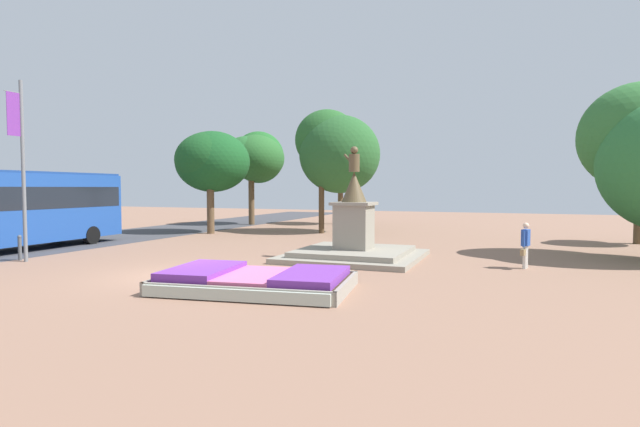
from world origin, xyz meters
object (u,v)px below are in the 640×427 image
pedestrian_with_handbag (525,243)px  banner_pole (22,165)px  flower_planter (254,281)px  statue_monument (354,240)px  kerb_bollard_mid_b (20,247)px  city_bus (3,206)px

pedestrian_with_handbag → banner_pole: bearing=-163.8°
flower_planter → statue_monument: (0.74, 6.79, 0.50)m
banner_pole → kerb_bollard_mid_b: 3.19m
pedestrian_with_handbag → kerb_bollard_mid_b: 18.89m
city_bus → pedestrian_with_handbag: city_bus is taller
flower_planter → banner_pole: (-10.70, 1.46, 3.42)m
banner_pole → pedestrian_with_handbag: (17.73, 5.16, -2.77)m
flower_planter → pedestrian_with_handbag: bearing=43.3°
flower_planter → statue_monument: statue_monument is taller
flower_planter → statue_monument: bearing=83.8°
banner_pole → kerb_bollard_mid_b: (-0.49, 0.17, -3.15)m
statue_monument → kerb_bollard_mid_b: size_ratio=5.20×
flower_planter → kerb_bollard_mid_b: kerb_bollard_mid_b is taller
statue_monument → banner_pole: bearing=-155.0°
flower_planter → statue_monument: 6.84m
statue_monument → pedestrian_with_handbag: 6.29m
banner_pole → flower_planter: bearing=-7.7°
flower_planter → banner_pole: banner_pole is taller
statue_monument → pedestrian_with_handbag: statue_monument is taller
flower_planter → statue_monument: size_ratio=1.08×
flower_planter → kerb_bollard_mid_b: bearing=171.7°
flower_planter → banner_pole: 11.33m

